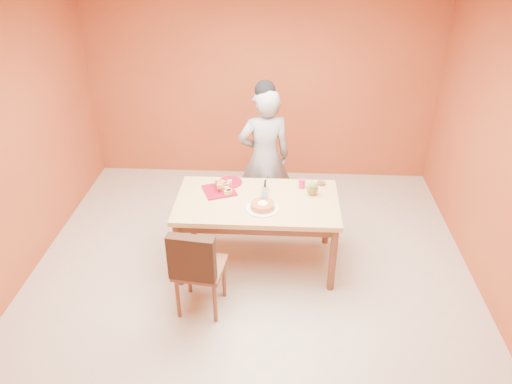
# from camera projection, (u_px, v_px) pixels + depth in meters

# --- Properties ---
(floor) EXTENTS (5.00, 5.00, 0.00)m
(floor) POSITION_uv_depth(u_px,v_px,m) (249.00, 291.00, 4.88)
(floor) COLOR beige
(floor) RESTS_ON ground
(wall_back) EXTENTS (4.50, 0.00, 4.50)m
(wall_back) POSITION_uv_depth(u_px,v_px,m) (262.00, 78.00, 6.37)
(wall_back) COLOR #B25129
(wall_back) RESTS_ON floor
(dining_table) EXTENTS (1.60, 0.90, 0.76)m
(dining_table) POSITION_uv_depth(u_px,v_px,m) (257.00, 208.00, 4.95)
(dining_table) COLOR tan
(dining_table) RESTS_ON floor
(dining_chair) EXTENTS (0.48, 0.54, 0.93)m
(dining_chair) POSITION_uv_depth(u_px,v_px,m) (200.00, 267.00, 4.44)
(dining_chair) COLOR brown
(dining_chair) RESTS_ON floor
(pastry_pile) EXTENTS (0.27, 0.27, 0.09)m
(pastry_pile) POSITION_uv_depth(u_px,v_px,m) (219.00, 186.00, 5.02)
(pastry_pile) COLOR tan
(pastry_pile) RESTS_ON pastry_platter
(person) EXTENTS (0.67, 0.52, 1.63)m
(person) POSITION_uv_depth(u_px,v_px,m) (264.00, 158.00, 5.58)
(person) COLOR gray
(person) RESTS_ON floor
(pastry_platter) EXTENTS (0.39, 0.39, 0.02)m
(pastry_platter) POSITION_uv_depth(u_px,v_px,m) (219.00, 190.00, 5.05)
(pastry_platter) COLOR maroon
(pastry_platter) RESTS_ON dining_table
(red_dinner_plate) EXTENTS (0.31, 0.31, 0.02)m
(red_dinner_plate) POSITION_uv_depth(u_px,v_px,m) (230.00, 182.00, 5.20)
(red_dinner_plate) COLOR maroon
(red_dinner_plate) RESTS_ON dining_table
(white_cake_plate) EXTENTS (0.35, 0.35, 0.01)m
(white_cake_plate) POSITION_uv_depth(u_px,v_px,m) (263.00, 208.00, 4.75)
(white_cake_plate) COLOR white
(white_cake_plate) RESTS_ON dining_table
(sponge_cake) EXTENTS (0.29, 0.29, 0.05)m
(sponge_cake) POSITION_uv_depth(u_px,v_px,m) (263.00, 206.00, 4.74)
(sponge_cake) COLOR #C08631
(sponge_cake) RESTS_ON white_cake_plate
(cake_server) EXTENTS (0.06, 0.27, 0.01)m
(cake_server) POSITION_uv_depth(u_px,v_px,m) (264.00, 193.00, 4.88)
(cake_server) COLOR white
(cake_server) RESTS_ON sponge_cake
(egg_ornament) EXTENTS (0.12, 0.10, 0.14)m
(egg_ornament) POSITION_uv_depth(u_px,v_px,m) (312.00, 189.00, 4.95)
(egg_ornament) COLOR olive
(egg_ornament) RESTS_ON dining_table
(magenta_glass) EXTENTS (0.08, 0.08, 0.10)m
(magenta_glass) POSITION_uv_depth(u_px,v_px,m) (302.00, 184.00, 5.09)
(magenta_glass) COLOR #C81E5A
(magenta_glass) RESTS_ON dining_table
(checker_tin) EXTENTS (0.11, 0.11, 0.03)m
(checker_tin) POSITION_uv_depth(u_px,v_px,m) (321.00, 183.00, 5.17)
(checker_tin) COLOR #341B0E
(checker_tin) RESTS_ON dining_table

